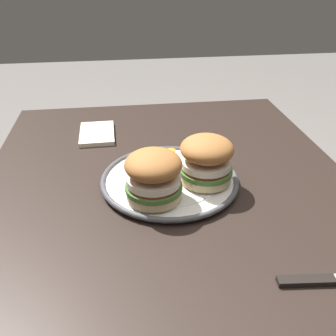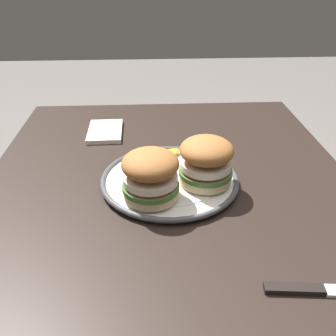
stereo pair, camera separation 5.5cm
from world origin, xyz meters
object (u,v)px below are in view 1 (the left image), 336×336
object	(u,v)px
dinner_plate	(168,180)
sandwich_half_right	(153,175)
dining_table	(173,239)
sandwich_half_left	(206,159)

from	to	relation	value
dinner_plate	sandwich_half_right	size ratio (longest dim) A/B	2.16
sandwich_half_right	dining_table	bearing A→B (deg)	99.39
sandwich_half_right	dinner_plate	bearing A→B (deg)	151.94
dinner_plate	dining_table	bearing A→B (deg)	3.11
dining_table	sandwich_half_right	size ratio (longest dim) A/B	7.99
dining_table	dinner_plate	world-z (taller)	dinner_plate
dinner_plate	sandwich_half_right	xyz separation A→B (m)	(0.07, -0.04, 0.06)
dinner_plate	sandwich_half_left	world-z (taller)	sandwich_half_left
sandwich_half_left	sandwich_half_right	size ratio (longest dim) A/B	1.05
dining_table	sandwich_half_right	distance (m)	0.18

